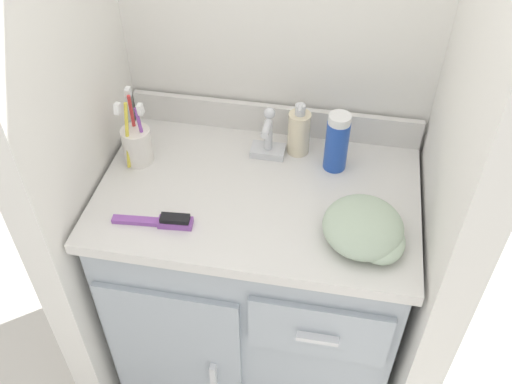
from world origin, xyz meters
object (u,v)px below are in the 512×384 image
object	(u,v)px
toothbrush_cup	(137,144)
soap_dispenser	(299,132)
hairbrush	(164,221)
hand_towel	(367,229)
shaving_cream_can	(337,142)

from	to	relation	value
toothbrush_cup	soap_dispenser	xyz separation A→B (m)	(0.40, 0.11, 0.01)
hairbrush	hand_towel	xyz separation A→B (m)	(0.46, 0.04, 0.02)
hand_towel	hairbrush	bearing A→B (deg)	-175.23
soap_dispenser	shaving_cream_can	size ratio (longest dim) A/B	0.95
shaving_cream_can	hand_towel	bearing A→B (deg)	-69.31
soap_dispenser	toothbrush_cup	bearing A→B (deg)	-164.20
hand_towel	soap_dispenser	bearing A→B (deg)	123.81
shaving_cream_can	toothbrush_cup	bearing A→B (deg)	-172.23
shaving_cream_can	hand_towel	world-z (taller)	shaving_cream_can
shaving_cream_can	hand_towel	xyz separation A→B (m)	(0.09, -0.24, -0.05)
soap_dispenser	hand_towel	bearing A→B (deg)	-56.19
soap_dispenser	hairbrush	size ratio (longest dim) A/B	0.80
soap_dispenser	hand_towel	world-z (taller)	soap_dispenser
shaving_cream_can	hairbrush	bearing A→B (deg)	-142.98
toothbrush_cup	hand_towel	bearing A→B (deg)	-16.20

